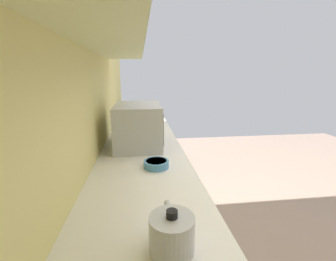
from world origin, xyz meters
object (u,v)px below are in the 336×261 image
Objects in this scene: microwave at (138,125)px; bowl at (156,164)px; kettle at (172,233)px; oven_range at (142,143)px.

microwave is 3.49× the size of bowl.
microwave is at bearing 5.36° from kettle.
oven_range is 1.97m from bowl.
microwave is 0.50m from bowl.
bowl is at bearing -177.50° from oven_range.
bowl is (-0.47, -0.11, -0.14)m from microwave.
bowl is at bearing 0.00° from kettle.
bowl is 0.77× the size of kettle.
kettle is (-0.67, -0.00, 0.04)m from bowl.
oven_range is 1.99× the size of microwave.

